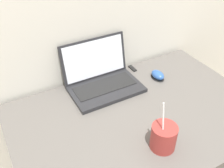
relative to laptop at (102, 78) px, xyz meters
The scene contains 5 objects.
desk 0.52m from the laptop, 78.87° to the right, with size 1.12×0.74×0.78m.
laptop is the anchor object (origin of this frame).
drink_cup 0.47m from the laptop, 86.89° to the right, with size 0.10×0.10×0.22m.
computer_mouse 0.30m from the laptop, 15.29° to the right, with size 0.06×0.09×0.04m.
usb_stick 0.24m from the laptop, 14.96° to the left, with size 0.02×0.06×0.01m.
Camera 1 is at (-0.53, -0.33, 1.58)m, focal length 42.00 mm.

